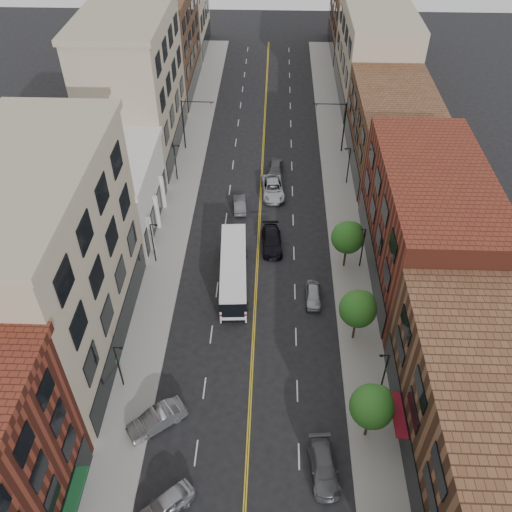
# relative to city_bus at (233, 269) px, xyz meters

# --- Properties ---
(ground) EXTENTS (220.00, 220.00, 0.00)m
(ground) POSITION_rel_city_bus_xyz_m (2.33, -21.18, -1.77)
(ground) COLOR black
(ground) RESTS_ON ground
(sidewalk_left) EXTENTS (4.00, 110.00, 0.15)m
(sidewalk_left) POSITION_rel_city_bus_xyz_m (-7.67, 13.82, -1.70)
(sidewalk_left) COLOR gray
(sidewalk_left) RESTS_ON ground
(sidewalk_right) EXTENTS (4.00, 110.00, 0.15)m
(sidewalk_right) POSITION_rel_city_bus_xyz_m (12.33, 13.82, -1.70)
(sidewalk_right) COLOR gray
(sidewalk_right) RESTS_ON ground
(bldg_l_tanoffice) EXTENTS (10.00, 22.00, 18.00)m
(bldg_l_tanoffice) POSITION_rel_city_bus_xyz_m (-14.67, -8.18, 7.23)
(bldg_l_tanoffice) COLOR tan
(bldg_l_tanoffice) RESTS_ON ground
(bldg_l_white) EXTENTS (10.00, 14.00, 8.00)m
(bldg_l_white) POSITION_rel_city_bus_xyz_m (-14.67, 9.82, 2.23)
(bldg_l_white) COLOR silver
(bldg_l_white) RESTS_ON ground
(bldg_l_far_a) EXTENTS (10.00, 20.00, 18.00)m
(bldg_l_far_a) POSITION_rel_city_bus_xyz_m (-14.67, 26.82, 7.23)
(bldg_l_far_a) COLOR tan
(bldg_l_far_a) RESTS_ON ground
(bldg_l_far_b) EXTENTS (10.00, 20.00, 15.00)m
(bldg_l_far_b) POSITION_rel_city_bus_xyz_m (-14.67, 46.82, 5.73)
(bldg_l_far_b) COLOR brown
(bldg_l_far_b) RESTS_ON ground
(bldg_r_near) EXTENTS (10.00, 26.00, 10.00)m
(bldg_r_near) POSITION_rel_city_bus_xyz_m (19.33, -21.18, 3.23)
(bldg_r_near) COLOR brown
(bldg_r_near) RESTS_ON ground
(bldg_r_mid) EXTENTS (10.00, 22.00, 12.00)m
(bldg_r_mid) POSITION_rel_city_bus_xyz_m (19.33, 2.82, 4.23)
(bldg_r_mid) COLOR maroon
(bldg_r_mid) RESTS_ON ground
(bldg_r_far_a) EXTENTS (10.00, 20.00, 10.00)m
(bldg_r_far_a) POSITION_rel_city_bus_xyz_m (19.33, 23.82, 3.23)
(bldg_r_far_a) COLOR brown
(bldg_r_far_a) RESTS_ON ground
(bldg_r_far_b) EXTENTS (10.00, 22.00, 14.00)m
(bldg_r_far_b) POSITION_rel_city_bus_xyz_m (19.33, 44.82, 5.23)
(bldg_r_far_b) COLOR tan
(bldg_r_far_b) RESTS_ON ground
(bldg_r_far_c) EXTENTS (10.00, 18.00, 11.00)m
(bldg_r_far_c) POSITION_rel_city_bus_xyz_m (19.33, 64.82, 3.73)
(bldg_r_far_c) COLOR brown
(bldg_r_far_c) RESTS_ON ground
(tree_r_1) EXTENTS (3.40, 3.40, 5.59)m
(tree_r_1) POSITION_rel_city_bus_xyz_m (11.72, -17.11, 2.36)
(tree_r_1) COLOR black
(tree_r_1) RESTS_ON sidewalk_right
(tree_r_2) EXTENTS (3.40, 3.40, 5.59)m
(tree_r_2) POSITION_rel_city_bus_xyz_m (11.72, -7.11, 2.36)
(tree_r_2) COLOR black
(tree_r_2) RESTS_ON sidewalk_right
(tree_r_3) EXTENTS (3.40, 3.40, 5.59)m
(tree_r_3) POSITION_rel_city_bus_xyz_m (11.72, 2.89, 2.36)
(tree_r_3) COLOR black
(tree_r_3) RESTS_ON sidewalk_right
(lamp_l_1) EXTENTS (0.81, 0.55, 5.05)m
(lamp_l_1) POSITION_rel_city_bus_xyz_m (-8.62, -13.18, 1.20)
(lamp_l_1) COLOR black
(lamp_l_1) RESTS_ON sidewalk_left
(lamp_l_2) EXTENTS (0.81, 0.55, 5.05)m
(lamp_l_2) POSITION_rel_city_bus_xyz_m (-8.62, 2.82, 1.20)
(lamp_l_2) COLOR black
(lamp_l_2) RESTS_ON sidewalk_left
(lamp_l_3) EXTENTS (0.81, 0.55, 5.05)m
(lamp_l_3) POSITION_rel_city_bus_xyz_m (-8.62, 18.82, 1.20)
(lamp_l_3) COLOR black
(lamp_l_3) RESTS_ON sidewalk_left
(lamp_r_1) EXTENTS (0.81, 0.55, 5.05)m
(lamp_r_1) POSITION_rel_city_bus_xyz_m (13.28, -13.18, 1.20)
(lamp_r_1) COLOR black
(lamp_r_1) RESTS_ON sidewalk_right
(lamp_r_2) EXTENTS (0.81, 0.55, 5.05)m
(lamp_r_2) POSITION_rel_city_bus_xyz_m (13.28, 2.82, 1.20)
(lamp_r_2) COLOR black
(lamp_r_2) RESTS_ON sidewalk_right
(lamp_r_3) EXTENTS (0.81, 0.55, 5.05)m
(lamp_r_3) POSITION_rel_city_bus_xyz_m (13.28, 18.82, 1.20)
(lamp_r_3) COLOR black
(lamp_r_3) RESTS_ON sidewalk_right
(signal_mast_left) EXTENTS (4.49, 0.18, 7.20)m
(signal_mast_left) POSITION_rel_city_bus_xyz_m (-7.93, 26.82, 2.88)
(signal_mast_left) COLOR black
(signal_mast_left) RESTS_ON sidewalk_left
(signal_mast_right) EXTENTS (4.49, 0.18, 7.20)m
(signal_mast_right) POSITION_rel_city_bus_xyz_m (12.60, 26.82, 2.88)
(signal_mast_right) COLOR black
(signal_mast_right) RESTS_ON sidewalk_right
(city_bus) EXTENTS (3.39, 11.98, 3.05)m
(city_bus) POSITION_rel_city_bus_xyz_m (0.00, 0.00, 0.00)
(city_bus) COLOR silver
(city_bus) RESTS_ON ground
(car_angle_a) EXTENTS (4.46, 4.31, 1.51)m
(car_angle_a) POSITION_rel_city_bus_xyz_m (-3.27, -23.61, -1.02)
(car_angle_a) COLOR #A9ABB1
(car_angle_a) RESTS_ON ground
(car_angle_b) EXTENTS (4.87, 4.28, 1.60)m
(car_angle_b) POSITION_rel_city_bus_xyz_m (-5.07, -16.85, -0.97)
(car_angle_b) COLOR #929399
(car_angle_b) RESTS_ON ground
(car_parked_mid) EXTENTS (2.49, 5.12, 1.43)m
(car_parked_mid) POSITION_rel_city_bus_xyz_m (8.13, -20.37, -1.05)
(car_parked_mid) COLOR #54555A
(car_parked_mid) RESTS_ON ground
(car_parked_far) EXTENTS (1.61, 3.91, 1.33)m
(car_parked_far) POSITION_rel_city_bus_xyz_m (8.13, -2.28, -1.11)
(car_parked_far) COLOR #9C9FA3
(car_parked_far) RESTS_ON ground
(car_lane_behind) EXTENTS (1.85, 4.23, 1.35)m
(car_lane_behind) POSITION_rel_city_bus_xyz_m (-0.15, 12.83, -1.09)
(car_lane_behind) COLOR #505055
(car_lane_behind) RESTS_ON ground
(car_lane_a) EXTENTS (2.61, 5.57, 1.57)m
(car_lane_a) POSITION_rel_city_bus_xyz_m (3.83, 5.91, -0.98)
(car_lane_a) COLOR black
(car_lane_a) RESTS_ON ground
(car_lane_b) EXTENTS (3.26, 6.15, 1.65)m
(car_lane_b) POSITION_rel_city_bus_xyz_m (3.83, 16.14, -0.95)
(car_lane_b) COLOR #B7B9C0
(car_lane_b) RESTS_ON ground
(car_lane_c) EXTENTS (2.16, 4.74, 1.58)m
(car_lane_c) POSITION_rel_city_bus_xyz_m (4.11, 20.82, -0.98)
(car_lane_c) COLOR #55555B
(car_lane_c) RESTS_ON ground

